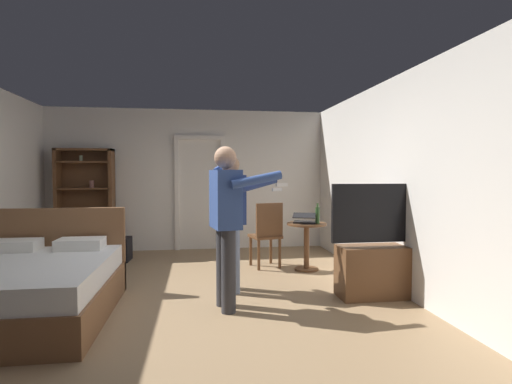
# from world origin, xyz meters

# --- Properties ---
(ground_plane) EXTENTS (7.04, 7.04, 0.00)m
(ground_plane) POSITION_xyz_m (0.00, 0.00, 0.00)
(ground_plane) COLOR #997A56
(wall_back) EXTENTS (5.30, 0.12, 2.61)m
(wall_back) POSITION_xyz_m (0.00, 3.26, 1.30)
(wall_back) COLOR silver
(wall_back) RESTS_ON ground_plane
(wall_right) EXTENTS (0.12, 6.64, 2.61)m
(wall_right) POSITION_xyz_m (2.59, 0.00, 1.30)
(wall_right) COLOR silver
(wall_right) RESTS_ON ground_plane
(doorway_frame) EXTENTS (0.93, 0.08, 2.13)m
(doorway_frame) POSITION_xyz_m (0.20, 3.18, 1.22)
(doorway_frame) COLOR white
(doorway_frame) RESTS_ON ground_plane
(bed) EXTENTS (1.58, 1.94, 1.02)m
(bed) POSITION_xyz_m (-1.52, -0.18, 0.30)
(bed) COLOR brown
(bed) RESTS_ON ground_plane
(bookshelf) EXTENTS (0.96, 0.32, 1.86)m
(bookshelf) POSITION_xyz_m (-1.80, 3.03, 1.00)
(bookshelf) COLOR brown
(bookshelf) RESTS_ON ground_plane
(tv_flatscreen) EXTENTS (1.16, 0.40, 1.32)m
(tv_flatscreen) POSITION_xyz_m (2.23, -0.03, 0.41)
(tv_flatscreen) COLOR brown
(tv_flatscreen) RESTS_ON ground_plane
(side_table) EXTENTS (0.58, 0.58, 0.70)m
(side_table) POSITION_xyz_m (1.74, 1.33, 0.47)
(side_table) COLOR brown
(side_table) RESTS_ON ground_plane
(laptop) EXTENTS (0.41, 0.42, 0.16)m
(laptop) POSITION_xyz_m (1.70, 1.29, 0.75)
(laptop) COLOR black
(laptop) RESTS_ON side_table
(bottle_on_table) EXTENTS (0.06, 0.06, 0.30)m
(bottle_on_table) POSITION_xyz_m (1.88, 1.25, 0.83)
(bottle_on_table) COLOR #2F5127
(bottle_on_table) RESTS_ON side_table
(wooden_chair) EXTENTS (0.50, 0.50, 0.99)m
(wooden_chair) POSITION_xyz_m (1.19, 1.55, 0.54)
(wooden_chair) COLOR brown
(wooden_chair) RESTS_ON ground_plane
(person_blue_shirt) EXTENTS (0.79, 0.60, 1.72)m
(person_blue_shirt) POSITION_xyz_m (0.46, -0.19, 1.00)
(person_blue_shirt) COLOR #333338
(person_blue_shirt) RESTS_ON ground_plane
(person_striped_shirt) EXTENTS (0.78, 0.60, 1.65)m
(person_striped_shirt) POSITION_xyz_m (0.56, 0.45, 0.95)
(person_striped_shirt) COLOR slate
(person_striped_shirt) RESTS_ON ground_plane
(suitcase_dark) EXTENTS (0.57, 0.41, 0.38)m
(suitcase_dark) POSITION_xyz_m (-1.21, 2.37, 0.19)
(suitcase_dark) COLOR black
(suitcase_dark) RESTS_ON ground_plane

